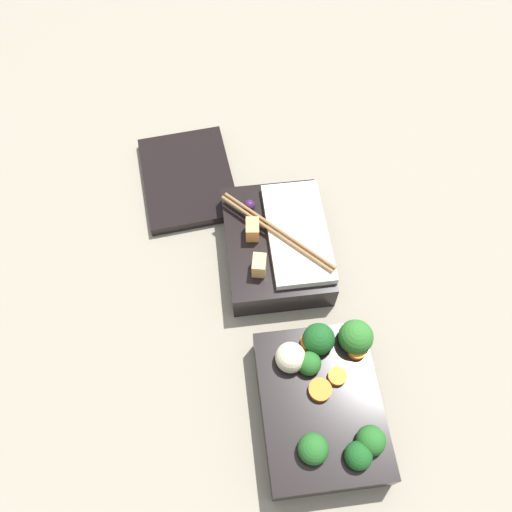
{
  "coord_description": "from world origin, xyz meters",
  "views": [
    {
      "loc": [
        -0.24,
        0.09,
        0.65
      ],
      "look_at": [
        0.1,
        0.05,
        0.05
      ],
      "focal_mm": 35.0,
      "sensor_mm": 36.0,
      "label": 1
    }
  ],
  "objects": [
    {
      "name": "bento_tray_rice",
      "position": [
        0.13,
        0.02,
        0.03
      ],
      "size": [
        0.19,
        0.14,
        0.07
      ],
      "color": "black",
      "rests_on": "ground_plane"
    },
    {
      "name": "ground_plane",
      "position": [
        0.0,
        0.0,
        0.0
      ],
      "size": [
        3.0,
        3.0,
        0.0
      ],
      "primitive_type": "plane",
      "color": "gray"
    },
    {
      "name": "bento_lid",
      "position": [
        0.28,
        0.14,
        0.01
      ],
      "size": [
        0.2,
        0.16,
        0.02
      ],
      "primitive_type": "cube",
      "rotation": [
        0.0,
        0.0,
        0.1
      ],
      "color": "black",
      "rests_on": "ground_plane"
    },
    {
      "name": "bento_tray_vegetable",
      "position": [
        -0.1,
        -0.01,
        0.03
      ],
      "size": [
        0.19,
        0.14,
        0.08
      ],
      "color": "black",
      "rests_on": "ground_plane"
    }
  ]
}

